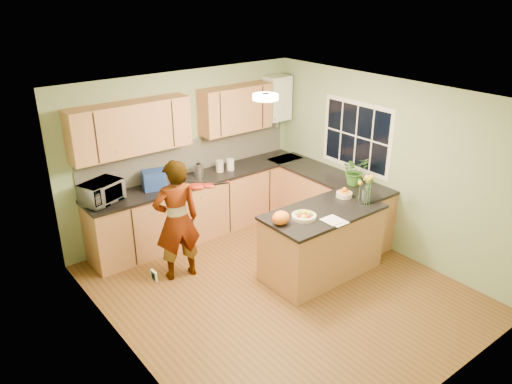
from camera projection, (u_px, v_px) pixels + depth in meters
floor at (279, 289)px, 6.47m from camera, size 4.50×4.50×0.00m
ceiling at (283, 98)px, 5.48m from camera, size 4.00×4.50×0.02m
wall_back at (185, 154)px, 7.61m from camera, size 4.00×0.02×2.50m
wall_front at (448, 285)px, 4.35m from camera, size 4.00×0.02×2.50m
wall_left at (124, 254)px, 4.85m from camera, size 0.02×4.50×2.50m
wall_right at (387, 166)px, 7.11m from camera, size 0.02×4.50×2.50m
back_counter at (203, 205)px, 7.75m from camera, size 3.64×0.62×0.94m
right_counter at (326, 202)px, 7.86m from camera, size 0.62×2.24×0.94m
splashback at (191, 156)px, 7.67m from camera, size 3.60×0.02×0.52m
upper_cabinets at (178, 119)px, 7.15m from camera, size 3.20×0.34×0.70m
boiler at (277, 98)px, 8.20m from camera, size 0.40×0.30×0.86m
window_right at (356, 136)px, 7.42m from camera, size 0.01×1.30×1.05m
light_switch at (154, 275)px, 4.40m from camera, size 0.02×0.09×0.09m
ceiling_lamp at (265, 97)px, 5.72m from camera, size 0.30×0.30×0.07m
peninsula_island at (322, 242)px, 6.67m from camera, size 1.62×0.83×0.93m
fruit_dish at (304, 215)px, 6.27m from camera, size 0.31×0.31×0.11m
orange_bowl at (344, 193)px, 6.88m from camera, size 0.22×0.22×0.13m
flower_vase at (367, 182)px, 6.57m from camera, size 0.25×0.25×0.47m
orange_bag at (281, 218)px, 6.10m from camera, size 0.29×0.27×0.17m
papers at (335, 221)px, 6.21m from camera, size 0.22×0.30×0.01m
violinist at (177, 220)px, 6.45m from camera, size 0.67×0.51×1.66m
violin at (197, 187)px, 6.21m from camera, size 0.56×0.49×0.14m
microwave at (102, 192)px, 6.65m from camera, size 0.63×0.53×0.29m
blue_box at (155, 180)px, 7.10m from camera, size 0.39×0.33×0.27m
kettle at (199, 170)px, 7.52m from camera, size 0.14×0.14×0.27m
jar_cream at (220, 166)px, 7.73m from camera, size 0.13×0.13×0.18m
jar_white at (230, 165)px, 7.80m from camera, size 0.15×0.15×0.18m
potted_plant at (355, 171)px, 7.21m from camera, size 0.45×0.41×0.42m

